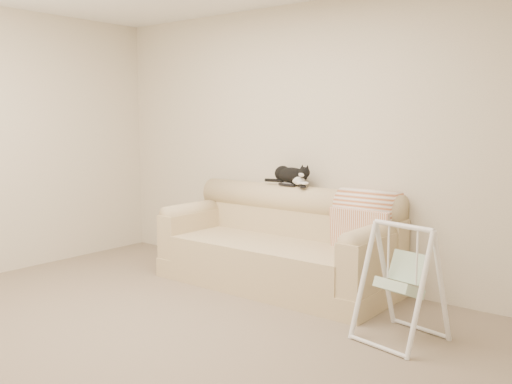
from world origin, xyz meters
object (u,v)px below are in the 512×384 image
(sofa, at_px, (280,247))
(remote_b, at_px, (302,186))
(tuxedo_cat, at_px, (291,175))
(baby_swing, at_px, (402,282))
(remote_a, at_px, (288,184))

(sofa, distance_m, remote_b, 0.60)
(tuxedo_cat, bearing_deg, sofa, -78.54)
(baby_swing, bearing_deg, tuxedo_cat, 151.59)
(remote_a, distance_m, tuxedo_cat, 0.09)
(remote_a, bearing_deg, tuxedo_cat, 61.88)
(sofa, height_order, tuxedo_cat, tuxedo_cat)
(tuxedo_cat, height_order, baby_swing, tuxedo_cat)
(baby_swing, bearing_deg, remote_b, 150.43)
(sofa, height_order, remote_b, remote_b)
(sofa, distance_m, remote_a, 0.60)
(remote_a, xyz_separation_m, tuxedo_cat, (0.02, 0.04, 0.09))
(remote_a, distance_m, remote_b, 0.17)
(sofa, height_order, remote_a, remote_a)
(tuxedo_cat, bearing_deg, remote_a, -118.12)
(remote_a, distance_m, baby_swing, 1.78)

